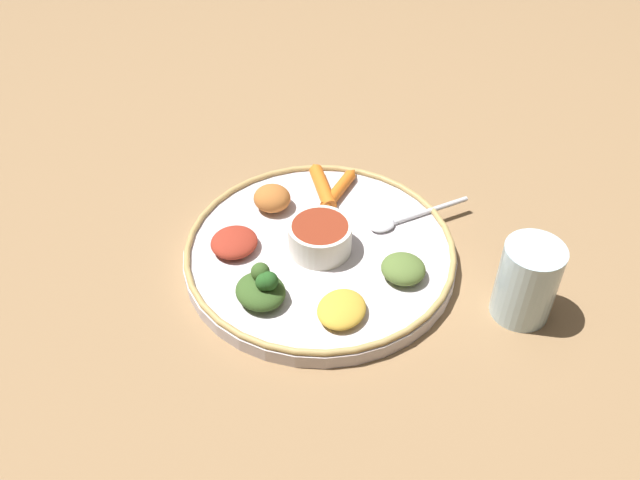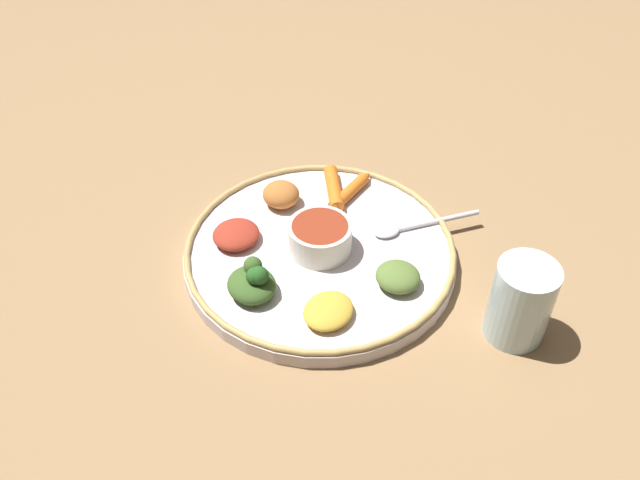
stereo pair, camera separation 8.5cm
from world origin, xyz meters
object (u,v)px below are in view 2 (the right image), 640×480
spoon (410,227)px  carrot_outer (333,185)px  drinking_glass (520,306)px  center_bowl (320,236)px  greens_pile (253,282)px  carrot_near_spoon (351,190)px

spoon → carrot_outer: bearing=-168.1°
carrot_outer → drinking_glass: drinking_glass is taller
center_bowl → greens_pile: greens_pile is taller
spoon → drinking_glass: bearing=-5.1°
center_bowl → greens_pile: bearing=-85.5°
spoon → carrot_near_spoon: size_ratio=1.53×
drinking_glass → greens_pile: bearing=-137.4°
carrot_near_spoon → carrot_outer: carrot_outer is taller
center_bowl → greens_pile: 0.11m
spoon → carrot_outer: 0.13m
center_bowl → carrot_outer: center_bowl is taller
spoon → carrot_outer: size_ratio=1.57×
carrot_outer → drinking_glass: size_ratio=0.91×
spoon → greens_pile: 0.23m
spoon → drinking_glass: size_ratio=1.43×
carrot_near_spoon → carrot_outer: bearing=-149.1°
center_bowl → spoon: 0.12m
carrot_near_spoon → drinking_glass: size_ratio=0.93×
greens_pile → carrot_outer: greens_pile is taller
spoon → drinking_glass: (0.19, -0.02, 0.02)m
drinking_glass → carrot_near_spoon: bearing=179.2°
greens_pile → drinking_glass: (0.23, 0.21, 0.01)m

